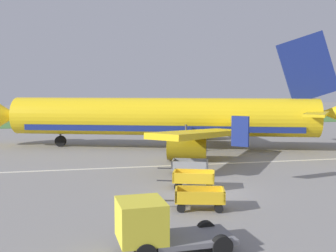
# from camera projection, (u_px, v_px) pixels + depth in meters

# --- Properties ---
(ground_plane) EXTENTS (220.00, 220.00, 0.00)m
(ground_plane) POSITION_uv_depth(u_px,v_px,m) (203.00, 191.00, 25.31)
(ground_plane) COLOR gray
(grass_strip) EXTENTS (220.00, 28.00, 0.06)m
(grass_strip) POSITION_uv_depth(u_px,v_px,m) (119.00, 119.00, 77.79)
(grass_strip) COLOR #477A38
(grass_strip) RESTS_ON ground
(apron_stripe) EXTENTS (120.00, 0.36, 0.01)m
(apron_stripe) POSITION_uv_depth(u_px,v_px,m) (174.00, 166.00, 33.14)
(apron_stripe) COLOR silver
(apron_stripe) RESTS_ON ground
(airplane) EXTENTS (36.73, 29.85, 11.34)m
(airplane) POSITION_uv_depth(u_px,v_px,m) (173.00, 118.00, 41.74)
(airplane) COLOR yellow
(airplane) RESTS_ON ground
(baggage_cart_nearest) EXTENTS (3.62, 1.98, 1.07)m
(baggage_cart_nearest) POSITION_uv_depth(u_px,v_px,m) (199.00, 198.00, 21.53)
(baggage_cart_nearest) COLOR gold
(baggage_cart_nearest) RESTS_ON ground
(baggage_cart_second_in_row) EXTENTS (3.60, 2.14, 1.07)m
(baggage_cart_second_in_row) POSITION_uv_depth(u_px,v_px,m) (194.00, 179.00, 25.84)
(baggage_cart_second_in_row) COLOR gold
(baggage_cart_second_in_row) RESTS_ON ground
(baggage_cart_third_in_row) EXTENTS (3.59, 2.15, 1.07)m
(baggage_cart_third_in_row) POSITION_uv_depth(u_px,v_px,m) (190.00, 167.00, 29.65)
(baggage_cart_third_in_row) COLOR gray
(baggage_cart_third_in_row) RESTS_ON ground
(service_truck_beside_carts) EXTENTS (4.47, 2.20, 2.10)m
(service_truck_beside_carts) POSITION_uv_depth(u_px,v_px,m) (154.00, 226.00, 15.79)
(service_truck_beside_carts) COLOR slate
(service_truck_beside_carts) RESTS_ON ground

